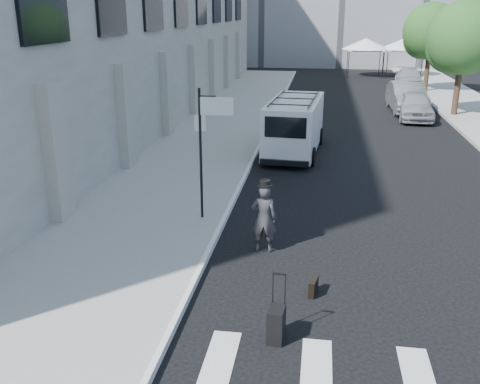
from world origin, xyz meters
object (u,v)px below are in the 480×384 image
(suitcase, at_px, (276,324))
(parked_car_b, at_px, (407,97))
(businessman, at_px, (264,218))
(briefcase, at_px, (313,287))
(cargo_van, at_px, (295,125))
(parked_car_a, at_px, (415,105))
(parked_car_c, at_px, (409,78))

(suitcase, height_order, parked_car_b, parked_car_b)
(businessman, distance_m, briefcase, 2.38)
(cargo_van, height_order, parked_car_a, cargo_van)
(parked_car_b, bearing_deg, parked_car_c, 79.91)
(parked_car_c, bearing_deg, suitcase, -96.54)
(businessman, relative_size, parked_car_a, 0.39)
(briefcase, relative_size, parked_car_c, 0.09)
(parked_car_a, bearing_deg, suitcase, -101.86)
(businessman, bearing_deg, parked_car_a, -108.95)
(businessman, relative_size, briefcase, 3.81)
(suitcase, height_order, parked_car_c, parked_car_c)
(parked_car_b, bearing_deg, businessman, -108.48)
(businessman, distance_m, cargo_van, 9.57)
(suitcase, bearing_deg, briefcase, 75.43)
(parked_car_a, bearing_deg, cargo_van, -124.16)
(briefcase, distance_m, parked_car_b, 22.01)
(suitcase, bearing_deg, parked_car_a, 80.67)
(suitcase, relative_size, parked_car_c, 0.26)
(businessman, xyz_separation_m, cargo_van, (0.21, 9.56, 0.28))
(briefcase, distance_m, suitcase, 1.82)
(briefcase, relative_size, cargo_van, 0.08)
(suitcase, relative_size, parked_car_b, 0.24)
(parked_car_a, bearing_deg, parked_car_c, 86.07)
(parked_car_a, relative_size, parked_car_b, 0.86)
(cargo_van, xyz_separation_m, parked_car_b, (5.78, 9.99, -0.30))
(parked_car_b, distance_m, parked_car_c, 10.28)
(parked_car_b, height_order, parked_car_c, parked_car_b)
(cargo_van, bearing_deg, businessman, -86.93)
(cargo_van, bearing_deg, parked_car_b, 64.29)
(parked_car_b, bearing_deg, cargo_van, -121.49)
(businessman, relative_size, parked_car_c, 0.36)
(parked_car_b, bearing_deg, parked_car_a, -88.66)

